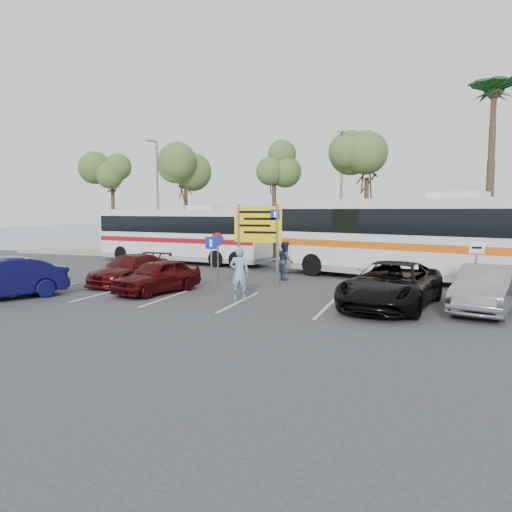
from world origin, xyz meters
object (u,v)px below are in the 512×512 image
(pedestrian_near, at_px, (240,273))
(pedestrian_far, at_px, (285,261))
(coach_bus_right, at_px, (413,241))
(street_lamp_left, at_px, (157,192))
(car_red, at_px, (158,276))
(direction_sign, at_px, (258,230))
(suv_black, at_px, (391,285))
(coach_bus_left, at_px, (182,236))
(car_maroon, at_px, (130,270))
(street_lamp_right, at_px, (341,190))
(car_silver_b, at_px, (486,289))

(pedestrian_near, xyz_separation_m, pedestrian_far, (0.13, 5.88, -0.09))
(coach_bus_right, bearing_deg, street_lamp_left, 158.14)
(car_red, xyz_separation_m, pedestrian_near, (3.72, -0.51, 0.33))
(direction_sign, height_order, suv_black, direction_sign)
(direction_sign, height_order, pedestrian_far, direction_sign)
(coach_bus_right, distance_m, pedestrian_far, 6.01)
(coach_bus_left, distance_m, car_maroon, 9.27)
(street_lamp_right, relative_size, direction_sign, 2.23)
(street_lamp_left, bearing_deg, coach_bus_left, -40.78)
(suv_black, distance_m, car_silver_b, 3.02)
(car_red, bearing_deg, pedestrian_far, 69.39)
(street_lamp_left, distance_m, car_silver_b, 24.43)
(street_lamp_right, distance_m, suv_black, 14.86)
(coach_bus_right, relative_size, suv_black, 2.38)
(coach_bus_right, distance_m, pedestrian_near, 9.36)
(street_lamp_left, distance_m, street_lamp_right, 13.00)
(street_lamp_right, distance_m, car_silver_b, 15.68)
(street_lamp_left, relative_size, street_lamp_right, 1.00)
(pedestrian_near, bearing_deg, car_silver_b, 173.04)
(car_red, relative_size, car_silver_b, 0.87)
(coach_bus_right, relative_size, car_silver_b, 2.92)
(coach_bus_left, distance_m, pedestrian_far, 9.84)
(car_red, relative_size, pedestrian_far, 2.17)
(direction_sign, bearing_deg, coach_bus_left, 135.78)
(street_lamp_left, height_order, car_maroon, street_lamp_left)
(street_lamp_right, bearing_deg, suv_black, -73.83)
(street_lamp_right, height_order, suv_black, street_lamp_right)
(coach_bus_left, relative_size, car_red, 2.95)
(direction_sign, height_order, car_maroon, direction_sign)
(street_lamp_left, distance_m, car_red, 16.30)
(coach_bus_right, bearing_deg, suv_black, -94.22)
(coach_bus_left, relative_size, pedestrian_far, 6.41)
(street_lamp_left, relative_size, car_maroon, 1.76)
(coach_bus_right, xyz_separation_m, car_red, (-9.62, -6.70, -1.23))
(pedestrian_near, height_order, pedestrian_far, pedestrian_near)
(coach_bus_left, height_order, pedestrian_far, coach_bus_left)
(coach_bus_left, bearing_deg, suv_black, -38.60)
(coach_bus_left, distance_m, car_silver_b, 19.56)
(car_maroon, distance_m, car_red, 2.94)
(suv_black, distance_m, pedestrian_far, 7.58)
(coach_bus_right, xyz_separation_m, car_silver_b, (2.50, -6.47, -1.16))
(suv_black, bearing_deg, street_lamp_right, 117.02)
(suv_black, bearing_deg, pedestrian_near, -164.55)
(car_maroon, bearing_deg, pedestrian_near, -14.80)
(car_silver_b, distance_m, pedestrian_far, 9.74)
(suv_black, xyz_separation_m, pedestrian_near, (-5.40, -0.43, 0.22))
(direction_sign, bearing_deg, street_lamp_left, 136.83)
(street_lamp_right, height_order, car_silver_b, street_lamp_right)
(street_lamp_left, relative_size, coach_bus_left, 0.68)
(street_lamp_left, height_order, direction_sign, street_lamp_left)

